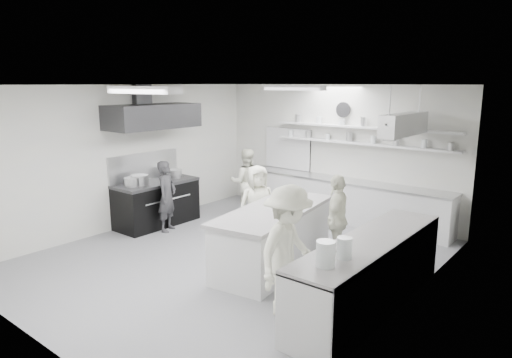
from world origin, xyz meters
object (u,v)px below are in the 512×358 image
Objects in this scene: back_counter at (339,200)px; right_counter at (369,274)px; prep_island at (274,238)px; stove at (157,204)px; cook_back at (246,182)px; cook_stove at (167,196)px.

back_counter is 1.52× the size of right_counter.
prep_island is (0.46, -3.04, 0.01)m from back_counter.
back_counter is (2.90, 2.80, 0.01)m from stove.
stove is 4.03m from back_counter.
right_counter is at bearing -19.43° from prep_island.
prep_island is 3.15m from cook_back.
cook_back is at bearing 150.24° from right_counter.
back_counter is 3.22× the size of cook_back.
stove is at bearing 167.37° from prep_island.
cook_back reaches higher than right_counter.
stove is 0.55× the size of right_counter.
stove is 3.36m from prep_island.
back_counter is 1.95× the size of prep_island.
cook_back is at bearing 130.14° from prep_island.
back_counter reaches higher than stove.
cook_stove reaches higher than back_counter.
back_counter is 3.07m from prep_island.
back_counter is 4.13m from right_counter.
cook_stove is at bearing 169.36° from prep_island.
right_counter is at bearing -118.76° from cook_stove.
cook_back reaches higher than back_counter.
right_counter is 4.77m from cook_stove.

